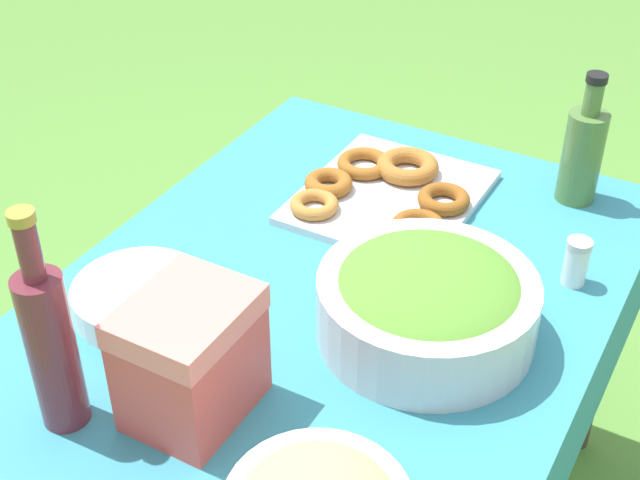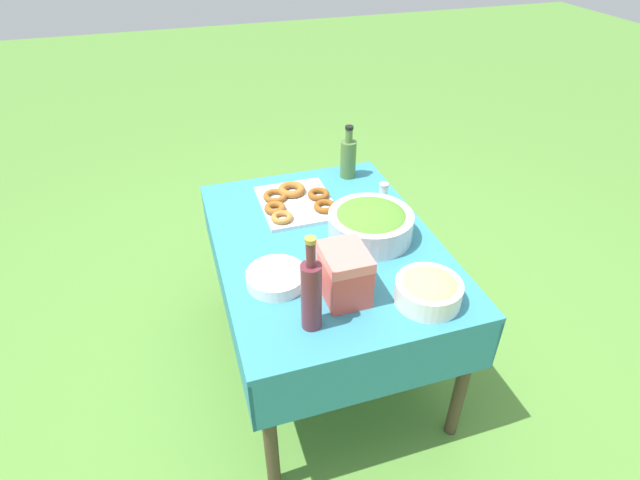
{
  "view_description": "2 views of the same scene",
  "coord_description": "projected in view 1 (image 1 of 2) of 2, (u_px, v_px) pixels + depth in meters",
  "views": [
    {
      "loc": [
        1.02,
        0.55,
        1.61
      ],
      "look_at": [
        -0.03,
        -0.04,
        0.75
      ],
      "focal_mm": 50.0,
      "sensor_mm": 36.0,
      "label": 1
    },
    {
      "loc": [
        1.54,
        -0.51,
        1.85
      ],
      "look_at": [
        0.08,
        -0.05,
        0.75
      ],
      "focal_mm": 28.0,
      "sensor_mm": 36.0,
      "label": 2
    }
  ],
  "objects": [
    {
      "name": "olive_oil_bottle",
      "position": [
        583.0,
        152.0,
        1.66
      ],
      "size": [
        0.08,
        0.08,
        0.26
      ],
      "color": "#4C7238",
      "rests_on": "picnic_table"
    },
    {
      "name": "cooler_box",
      "position": [
        191.0,
        358.0,
        1.21
      ],
      "size": [
        0.18,
        0.15,
        0.19
      ],
      "color": "#E04C42",
      "rests_on": "picnic_table"
    },
    {
      "name": "plate_stack",
      "position": [
        140.0,
        297.0,
        1.43
      ],
      "size": [
        0.22,
        0.22,
        0.05
      ],
      "color": "white",
      "rests_on": "picnic_table"
    },
    {
      "name": "salt_shaker",
      "position": [
        576.0,
        262.0,
        1.48
      ],
      "size": [
        0.04,
        0.04,
        0.09
      ],
      "color": "white",
      "rests_on": "picnic_table"
    },
    {
      "name": "picnic_table",
      "position": [
        332.0,
        335.0,
        1.54
      ],
      "size": [
        1.19,
        0.87,
        0.68
      ],
      "color": "teal",
      "rests_on": "ground_plane"
    },
    {
      "name": "donut_platter",
      "position": [
        387.0,
        191.0,
        1.71
      ],
      "size": [
        0.37,
        0.34,
        0.05
      ],
      "color": "silver",
      "rests_on": "picnic_table"
    },
    {
      "name": "salad_bowl",
      "position": [
        427.0,
        302.0,
        1.36
      ],
      "size": [
        0.34,
        0.34,
        0.13
      ],
      "color": "silver",
      "rests_on": "picnic_table"
    },
    {
      "name": "wine_bottle",
      "position": [
        51.0,
        344.0,
        1.18
      ],
      "size": [
        0.07,
        0.07,
        0.35
      ],
      "color": "maroon",
      "rests_on": "picnic_table"
    }
  ]
}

